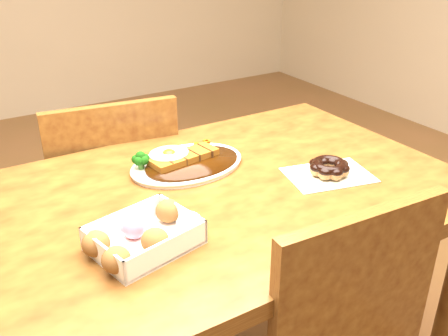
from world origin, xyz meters
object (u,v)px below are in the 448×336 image
table (222,221)px  katsu_curry_plate (185,162)px  chair_far (113,202)px  pon_de_ring (329,168)px  donut_box (144,235)px

table → katsu_curry_plate: (-0.02, 0.15, 0.11)m
chair_far → katsu_curry_plate: size_ratio=2.66×
table → pon_de_ring: size_ratio=4.88×
katsu_curry_plate → pon_de_ring: (0.30, -0.24, 0.01)m
katsu_curry_plate → donut_box: katsu_curry_plate is taller
chair_far → donut_box: bearing=85.6°
donut_box → pon_de_ring: (0.54, 0.05, -0.01)m
chair_far → donut_box: 0.75m
table → pon_de_ring: 0.31m
katsu_curry_plate → pon_de_ring: size_ratio=1.33×
table → donut_box: 0.32m
katsu_curry_plate → pon_de_ring: 0.38m
chair_far → katsu_curry_plate: bearing=111.4°
katsu_curry_plate → pon_de_ring: katsu_curry_plate is taller
table → donut_box: bearing=-153.2°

